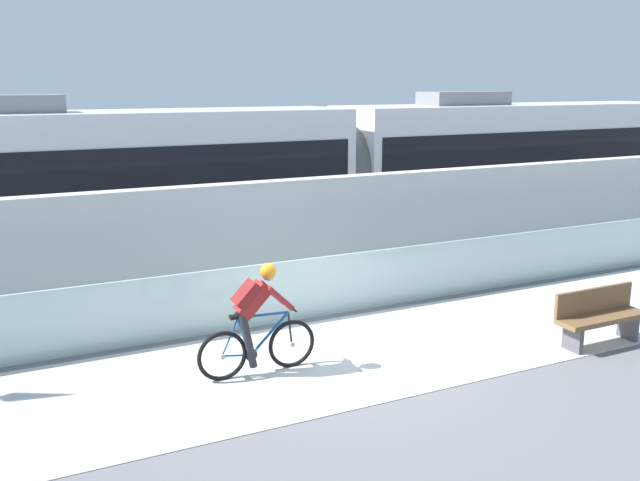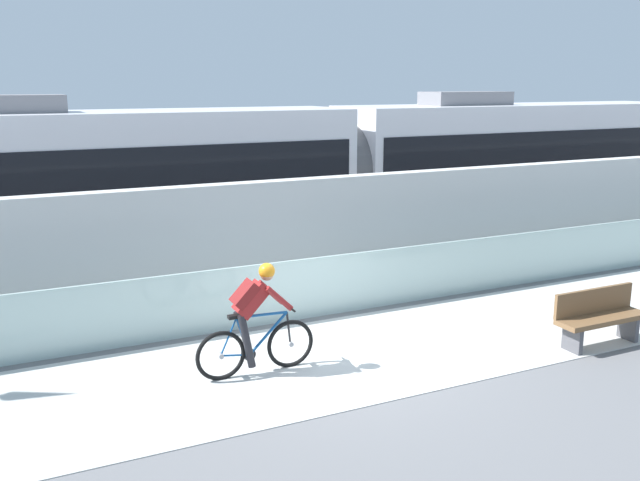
# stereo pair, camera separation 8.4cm
# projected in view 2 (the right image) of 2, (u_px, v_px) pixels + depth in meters

# --- Properties ---
(ground_plane) EXTENTS (200.00, 200.00, 0.00)m
(ground_plane) POSITION_uv_depth(u_px,v_px,m) (342.00, 357.00, 10.42)
(ground_plane) COLOR slate
(bike_path_deck) EXTENTS (32.00, 3.20, 0.01)m
(bike_path_deck) POSITION_uv_depth(u_px,v_px,m) (342.00, 357.00, 10.42)
(bike_path_deck) COLOR beige
(bike_path_deck) RESTS_ON ground
(glass_parapet) EXTENTS (32.00, 0.05, 1.08)m
(glass_parapet) POSITION_uv_depth(u_px,v_px,m) (293.00, 290.00, 11.93)
(glass_parapet) COLOR #ADC6C1
(glass_parapet) RESTS_ON ground
(concrete_barrier_wall) EXTENTS (32.00, 0.36, 2.21)m
(concrete_barrier_wall) POSITION_uv_depth(u_px,v_px,m) (256.00, 238.00, 13.39)
(concrete_barrier_wall) COLOR silver
(concrete_barrier_wall) RESTS_ON ground
(tram_rail_near) EXTENTS (32.00, 0.08, 0.01)m
(tram_rail_near) POSITION_uv_depth(u_px,v_px,m) (220.00, 263.00, 15.82)
(tram_rail_near) COLOR #595654
(tram_rail_near) RESTS_ON ground
(tram_rail_far) EXTENTS (32.00, 0.08, 0.01)m
(tram_rail_far) POSITION_uv_depth(u_px,v_px,m) (202.00, 250.00, 17.08)
(tram_rail_far) COLOR #595654
(tram_rail_far) RESTS_ON ground
(tram) EXTENTS (22.56, 2.54, 3.81)m
(tram) POSITION_uv_depth(u_px,v_px,m) (341.00, 170.00, 17.50)
(tram) COLOR silver
(tram) RESTS_ON ground
(cyclist_on_bike) EXTENTS (1.77, 0.58, 1.61)m
(cyclist_on_bike) POSITION_uv_depth(u_px,v_px,m) (255.00, 320.00, 9.66)
(cyclist_on_bike) COLOR black
(cyclist_on_bike) RESTS_ON ground
(bench) EXTENTS (1.60, 0.45, 0.89)m
(bench) POSITION_uv_depth(u_px,v_px,m) (599.00, 316.00, 10.82)
(bench) COLOR brown
(bench) RESTS_ON ground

